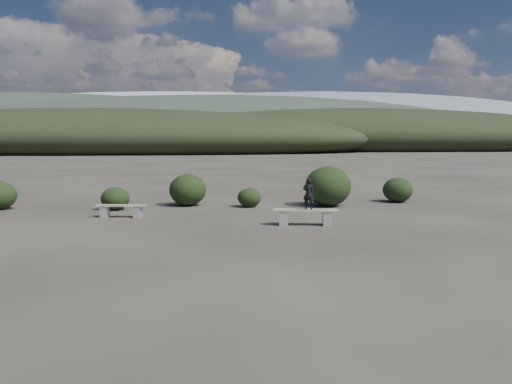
{
  "coord_description": "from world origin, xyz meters",
  "views": [
    {
      "loc": [
        -0.8,
        -10.68,
        2.59
      ],
      "look_at": [
        0.27,
        3.5,
        1.1
      ],
      "focal_mm": 35.0,
      "sensor_mm": 36.0,
      "label": 1
    }
  ],
  "objects": [
    {
      "name": "shrub_a",
      "position": [
        -4.63,
        7.97,
        0.43
      ],
      "size": [
        1.04,
        1.04,
        0.85
      ],
      "primitive_type": "ellipsoid",
      "color": "black",
      "rests_on": "ground"
    },
    {
      "name": "shrub_c",
      "position": [
        0.38,
        8.41,
        0.37
      ],
      "size": [
        0.92,
        0.92,
        0.74
      ],
      "primitive_type": "ellipsoid",
      "color": "black",
      "rests_on": "ground"
    },
    {
      "name": "shrub_d",
      "position": [
        3.46,
        8.45,
        0.78
      ],
      "size": [
        1.79,
        1.79,
        1.57
      ],
      "primitive_type": "ellipsoid",
      "color": "black",
      "rests_on": "ground"
    },
    {
      "name": "seated_person",
      "position": [
        1.9,
        4.11,
        0.97
      ],
      "size": [
        0.41,
        0.35,
        0.96
      ],
      "primitive_type": "imported",
      "rotation": [
        0.0,
        0.0,
        2.73
      ],
      "color": "black",
      "rests_on": "bench_right"
    },
    {
      "name": "bench_left",
      "position": [
        -4.07,
        6.15,
        0.26
      ],
      "size": [
        1.73,
        0.58,
        0.42
      ],
      "rotation": [
        0.0,
        0.0,
        -0.14
      ],
      "color": "slate",
      "rests_on": "ground"
    },
    {
      "name": "shrub_e",
      "position": [
        6.65,
        9.49,
        0.51
      ],
      "size": [
        1.23,
        1.23,
        1.03
      ],
      "primitive_type": "ellipsoid",
      "color": "black",
      "rests_on": "ground"
    },
    {
      "name": "bench_right",
      "position": [
        1.82,
        4.12,
        0.3
      ],
      "size": [
        2.02,
        0.68,
        0.49
      ],
      "rotation": [
        0.0,
        0.0,
        -0.14
      ],
      "color": "slate",
      "rests_on": "ground"
    },
    {
      "name": "ground",
      "position": [
        0.0,
        0.0,
        0.0
      ],
      "size": [
        1200.0,
        1200.0,
        0.0
      ],
      "primitive_type": "plane",
      "color": "#2C2822",
      "rests_on": "ground"
    },
    {
      "name": "mountain_ridges",
      "position": [
        -7.48,
        339.06,
        10.84
      ],
      "size": [
        500.0,
        400.0,
        56.0
      ],
      "color": "black",
      "rests_on": "ground"
    },
    {
      "name": "shrub_b",
      "position": [
        -2.02,
        9.01,
        0.62
      ],
      "size": [
        1.46,
        1.46,
        1.25
      ],
      "primitive_type": "ellipsoid",
      "color": "black",
      "rests_on": "ground"
    }
  ]
}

